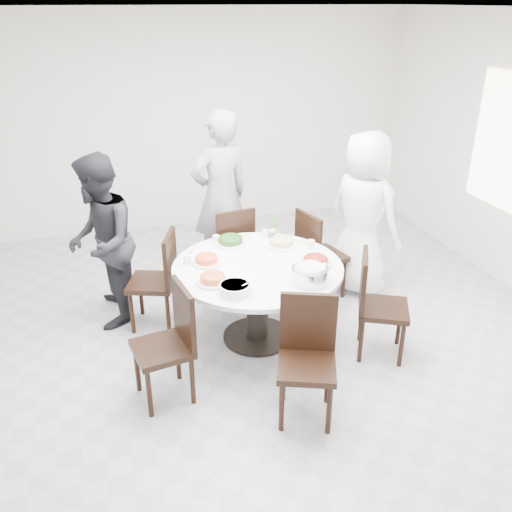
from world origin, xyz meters
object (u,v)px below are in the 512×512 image
object	(u,v)px
rice_bowl	(310,275)
chair_ne	(322,254)
chair_nw	(152,280)
diner_right	(363,214)
chair_s	(307,364)
diner_middle	(220,197)
chair_sw	(162,346)
dining_table	(258,303)
soup_bowl	(235,289)
beverage_bottle	(273,228)
diner_left	(101,242)
chair_n	(229,247)
chair_se	(384,306)

from	to	relation	value
rice_bowl	chair_ne	bearing A→B (deg)	61.75
chair_nw	diner_right	bearing A→B (deg)	112.25
chair_s	diner_middle	distance (m)	2.51
chair_sw	diner_right	xyz separation A→B (m)	(2.25, 1.22, 0.38)
dining_table	diner_right	size ratio (longest dim) A/B	0.87
diner_right	chair_s	bearing A→B (deg)	116.21
soup_bowl	beverage_bottle	world-z (taller)	beverage_bottle
chair_s	beverage_bottle	size ratio (longest dim) A/B	4.46
chair_sw	rice_bowl	distance (m)	1.31
diner_right	diner_left	world-z (taller)	diner_right
diner_right	rice_bowl	distance (m)	1.44
chair_n	chair_nw	bearing A→B (deg)	21.60
chair_ne	beverage_bottle	world-z (taller)	beverage_bottle
chair_n	chair_sw	world-z (taller)	same
chair_nw	rice_bowl	xyz separation A→B (m)	(1.21, -0.92, 0.34)
chair_se	diner_right	bearing A→B (deg)	9.94
chair_s	soup_bowl	world-z (taller)	chair_s
dining_table	chair_s	bearing A→B (deg)	-87.39
chair_sw	chair_ne	bearing A→B (deg)	113.40
chair_se	diner_middle	xyz separation A→B (m)	(-1.00, 1.89, 0.46)
chair_se	rice_bowl	size ratio (longest dim) A/B	3.16
dining_table	chair_se	bearing A→B (deg)	-28.32
dining_table	soup_bowl	world-z (taller)	soup_bowl
chair_ne	diner_middle	xyz separation A→B (m)	(-0.90, 0.76, 0.46)
dining_table	chair_sw	xyz separation A→B (m)	(-0.93, -0.59, 0.10)
chair_n	chair_se	world-z (taller)	same
dining_table	chair_nw	world-z (taller)	chair_nw
chair_nw	diner_middle	xyz separation A→B (m)	(0.86, 0.86, 0.46)
diner_left	beverage_bottle	size ratio (longest dim) A/B	7.76
chair_n	diner_middle	world-z (taller)	diner_middle
diner_middle	beverage_bottle	world-z (taller)	diner_middle
chair_se	diner_left	xyz separation A→B (m)	(-2.28, 1.24, 0.35)
chair_n	chair_s	size ratio (longest dim) A/B	1.00
chair_s	diner_left	size ratio (longest dim) A/B	0.57
chair_n	diner_middle	bearing A→B (deg)	-97.94
rice_bowl	beverage_bottle	bearing A→B (deg)	90.92
rice_bowl	diner_right	bearing A→B (deg)	46.46
chair_nw	diner_left	world-z (taller)	diner_left
chair_sw	chair_s	distance (m)	1.11
chair_nw	diner_right	xyz separation A→B (m)	(2.20, 0.12, 0.38)
rice_bowl	chair_s	bearing A→B (deg)	-111.71
dining_table	chair_se	distance (m)	1.11
chair_nw	chair_sw	size ratio (longest dim) A/B	1.00
beverage_bottle	diner_middle	bearing A→B (deg)	111.80
dining_table	chair_n	xyz separation A→B (m)	(-0.01, 1.04, 0.10)
dining_table	diner_middle	size ratio (longest dim) A/B	0.80
chair_n	chair_se	size ratio (longest dim) A/B	1.00
chair_se	diner_right	world-z (taller)	diner_right
soup_bowl	diner_left	bearing A→B (deg)	131.01
dining_table	diner_middle	xyz separation A→B (m)	(-0.02, 1.36, 0.56)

